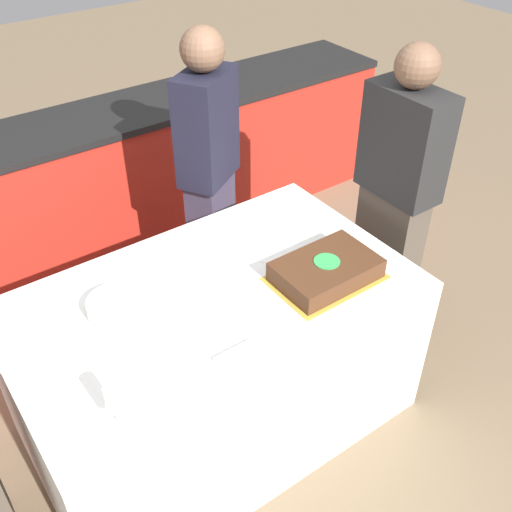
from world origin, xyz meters
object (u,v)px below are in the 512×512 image
Objects in this scene: plate_stack at (116,306)px; person_cutting_cake at (209,177)px; cake at (326,270)px; wine_glass at (113,399)px; person_seated_right at (394,204)px.

person_cutting_cake reaches higher than plate_stack.
cake is 1.04m from wine_glass.
plate_stack is 1.31× the size of wine_glass.
cake is 2.67× the size of wine_glass.
cake is 0.29× the size of person_cutting_cake.
plate_stack is 0.54m from wine_glass.
person_seated_right reaches higher than wine_glass.
person_seated_right reaches higher than plate_stack.
wine_glass is at bearing -170.83° from cake.
person_cutting_cake is (-0.00, 0.91, 0.02)m from cake.
cake is 2.04× the size of plate_stack.
person_cutting_cake reaches higher than wine_glass.
person_seated_right is at bearing 98.14° from person_cutting_cake.
cake is at bearing -72.38° from person_seated_right.
person_cutting_cake is at bearing 90.00° from cake.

